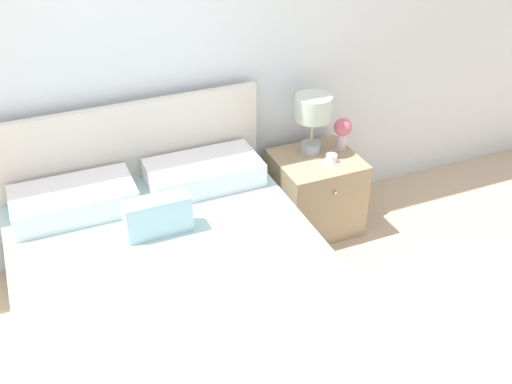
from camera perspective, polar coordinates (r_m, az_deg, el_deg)
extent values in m
plane|color=#CCB28E|center=(3.97, -10.89, -4.72)|extent=(12.00, 12.00, 0.00)
cube|color=white|center=(3.42, -13.47, 13.55)|extent=(8.00, 0.06, 2.60)
cube|color=white|center=(3.08, -6.28, -13.82)|extent=(1.55, 2.14, 0.30)
cube|color=silver|center=(2.90, -6.58, -10.37)|extent=(1.52, 2.10, 0.21)
cube|color=silver|center=(3.67, -11.58, 1.16)|extent=(1.58, 0.05, 0.98)
cube|color=white|center=(3.40, -16.97, -0.74)|extent=(0.65, 0.36, 0.14)
cube|color=white|center=(3.51, -5.00, 1.87)|extent=(0.65, 0.36, 0.14)
cube|color=silver|center=(3.11, -9.32, -2.26)|extent=(0.34, 0.12, 0.21)
cube|color=tan|center=(3.93, 5.65, -0.04)|extent=(0.52, 0.48, 0.51)
sphere|color=#B2AD93|center=(3.67, 7.58, -0.10)|extent=(0.02, 0.02, 0.02)
cylinder|color=#A8B2BC|center=(3.86, 5.25, 4.27)|extent=(0.13, 0.13, 0.06)
cylinder|color=#B7B29E|center=(3.80, 5.34, 5.80)|extent=(0.02, 0.02, 0.17)
cylinder|color=silver|center=(3.73, 5.46, 8.00)|extent=(0.23, 0.23, 0.15)
cylinder|color=silver|center=(3.90, 8.16, 4.83)|extent=(0.06, 0.06, 0.11)
sphere|color=#E06B7F|center=(3.86, 8.27, 6.12)|extent=(0.12, 0.12, 0.12)
sphere|color=#609356|center=(3.89, 8.61, 5.81)|extent=(0.05, 0.05, 0.05)
cylinder|color=white|center=(3.76, 7.17, 2.85)|extent=(0.11, 0.11, 0.01)
cylinder|color=white|center=(3.75, 7.20, 3.22)|extent=(0.07, 0.07, 0.05)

